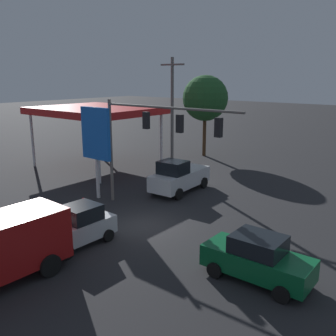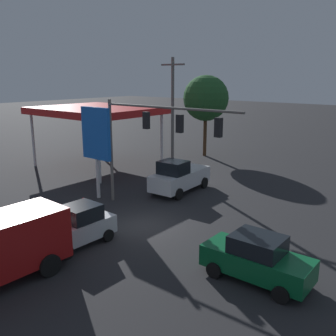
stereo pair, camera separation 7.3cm
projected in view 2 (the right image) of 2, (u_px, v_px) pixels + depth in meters
name	position (u px, v px, depth m)	size (l,w,h in m)	color
ground_plane	(145.00, 226.00, 20.84)	(200.00, 200.00, 0.00)	#262628
traffic_signal_assembly	(153.00, 130.00, 21.80)	(9.61, 0.43, 6.71)	slate
utility_pole	(173.00, 113.00, 31.74)	(2.40, 0.26, 9.64)	slate
gas_station_canopy	(96.00, 111.00, 33.56)	(10.25, 8.74, 5.42)	red
price_sign	(96.00, 136.00, 24.67)	(2.56, 0.27, 6.16)	silver
sedan_far	(257.00, 258.00, 15.11)	(4.41, 2.09, 1.93)	#0C592D
pickup_parked	(179.00, 177.00, 26.75)	(2.52, 5.32, 2.40)	silver
hatchback_crossing	(78.00, 226.00, 18.38)	(1.99, 3.82, 1.97)	silver
street_tree	(206.00, 98.00, 37.82)	(4.61, 4.61, 8.25)	#4C331E
fire_hydrant	(84.00, 204.00, 23.01)	(0.24, 0.24, 0.88)	red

